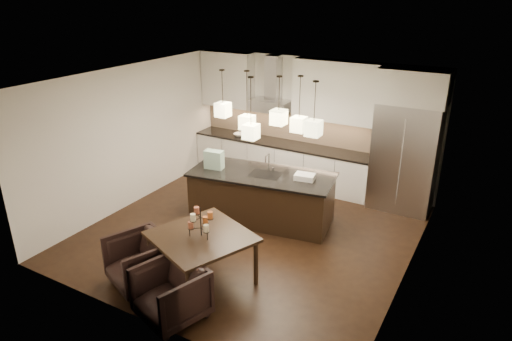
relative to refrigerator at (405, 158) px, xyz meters
The scene contains 37 objects.
floor 3.35m from the refrigerator, 131.42° to the right, with size 5.50×5.50×0.02m, color black.
ceiling 3.62m from the refrigerator, 131.42° to the right, with size 5.50×5.50×0.02m, color white.
wall_back 2.16m from the refrigerator, 169.74° to the left, with size 5.50×0.02×2.80m, color silver.
wall_front 5.56m from the refrigerator, 112.22° to the right, with size 5.50×0.02×2.80m, color silver.
wall_left 5.42m from the refrigerator, 153.91° to the right, with size 0.02×5.50×2.80m, color silver.
wall_right 2.49m from the refrigerator, 74.50° to the right, with size 0.02×5.50×2.80m, color silver.
refrigerator is the anchor object (origin of this frame).
fridge_panel 1.40m from the refrigerator, ahead, with size 1.26×0.72×0.65m, color silver.
lower_cabinets 2.80m from the refrigerator, behind, with size 4.21×0.62×0.88m, color silver.
countertop 2.73m from the refrigerator, behind, with size 4.21×0.66×0.04m, color black.
backsplash 2.75m from the refrigerator, behind, with size 4.21×0.02×0.63m, color tan.
upper_cab_left 4.35m from the refrigerator, behind, with size 1.25×0.35×1.25m, color silver.
upper_cab_right 1.91m from the refrigerator, behind, with size 1.86×0.35×1.25m, color silver.
hood_canopy 3.09m from the refrigerator, behind, with size 0.90×0.52×0.24m, color #B7B7BA.
hood_chimney 3.28m from the refrigerator, behind, with size 0.30×0.28×0.96m, color #B7B7BA.
fruit_bowl 3.79m from the refrigerator, behind, with size 0.26×0.26×0.06m, color silver.
island_body 2.91m from the refrigerator, 139.93° to the right, with size 2.59×1.04×0.91m, color black.
island_top 2.85m from the refrigerator, 139.93° to the right, with size 2.67×1.12×0.04m, color black.
faucet 2.70m from the refrigerator, 140.68° to the right, with size 0.10×0.25×0.39m, color silver, non-canonical shape.
tote_bag 3.71m from the refrigerator, 146.41° to the right, with size 0.35×0.19×0.35m, color #266B41.
food_container 2.18m from the refrigerator, 128.73° to the right, with size 0.35×0.25×0.10m, color silver.
dining_table 4.52m from the refrigerator, 116.51° to the right, with size 1.30×1.30×0.78m, color black, non-canonical shape.
candelabra 4.46m from the refrigerator, 116.51° to the right, with size 0.37×0.37×0.46m, color black, non-canonical shape.
candle_a 4.46m from the refrigerator, 114.64° to the right, with size 0.08×0.08×0.10m, color beige.
candle_b 4.35m from the refrigerator, 117.60° to the right, with size 0.08×0.08×0.10m, color #C96328.
candle_c 4.60m from the refrigerator, 117.30° to the right, with size 0.08×0.08×0.10m, color #9F4F37.
candle_d 4.36m from the refrigerator, 115.11° to the right, with size 0.08×0.08×0.10m, color #C96328.
candle_e 4.46m from the refrigerator, 118.27° to the right, with size 0.08×0.08×0.10m, color #9F4F37.
candle_f 4.60m from the refrigerator, 116.13° to the right, with size 0.08×0.08×0.10m, color beige.
armchair_left 5.35m from the refrigerator, 121.41° to the right, with size 0.83×0.85×0.77m, color black.
armchair_right 5.28m from the refrigerator, 110.91° to the right, with size 0.82×0.84×0.77m, color black.
pendant_a 3.65m from the refrigerator, 148.18° to the right, with size 0.24×0.24×0.26m, color #F5EDAA.
pendant_b 3.17m from the refrigerator, 146.20° to the right, with size 0.24×0.24×0.26m, color #F5EDAA.
pendant_c 2.81m from the refrigerator, 133.80° to the right, with size 0.24×0.24×0.26m, color #F5EDAA.
pendant_d 2.44m from the refrigerator, 132.05° to the right, with size 0.24×0.24×0.26m, color #F5EDAA.
pendant_e 2.47m from the refrigerator, 119.52° to the right, with size 0.24×0.24×0.26m, color #F5EDAA.
pendant_f 3.20m from the refrigerator, 135.15° to the right, with size 0.24×0.24×0.26m, color #F5EDAA.
Camera 1 is at (3.69, -6.30, 4.18)m, focal length 32.00 mm.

